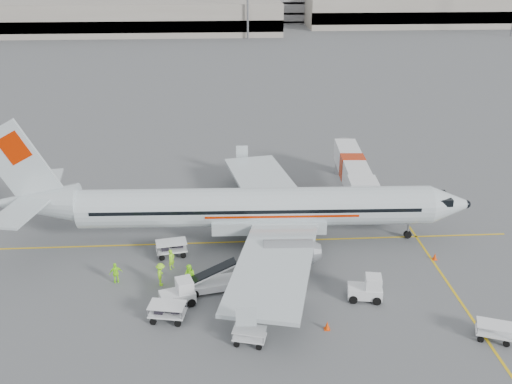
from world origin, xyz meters
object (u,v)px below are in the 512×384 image
tug_fore (365,288)px  tug_aft (177,293)px  jet_bridge (352,175)px  tug_mid (289,284)px  aircraft (256,183)px  belt_loader (210,274)px

tug_fore → tug_aft: bearing=-171.1°
jet_bridge → tug_fore: bearing=-95.4°
tug_fore → tug_mid: bearing=179.7°
tug_aft → aircraft: bearing=39.1°
aircraft → belt_loader: bearing=-115.0°
tug_mid → tug_aft: bearing=-160.4°
aircraft → jet_bridge: (10.36, 9.46, -3.36)m
tug_mid → jet_bridge: bearing=78.7°
jet_bridge → belt_loader: bearing=-125.9°
jet_bridge → belt_loader: size_ratio=3.04×
belt_loader → tug_aft: size_ratio=2.12×
belt_loader → tug_aft: (-2.34, -1.65, -0.46)m
tug_fore → tug_mid: tug_fore is taller
belt_loader → tug_mid: belt_loader is taller
aircraft → belt_loader: size_ratio=7.62×
aircraft → tug_aft: 11.98m
aircraft → belt_loader: aircraft is taller
aircraft → belt_loader: (-3.83, -7.59, -4.02)m
tug_mid → tug_aft: 8.07m
tug_mid → belt_loader: bearing=-174.7°
tug_fore → tug_aft: 13.45m
jet_bridge → aircraft: bearing=-133.7°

